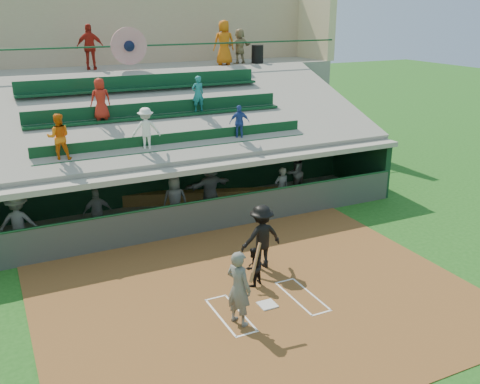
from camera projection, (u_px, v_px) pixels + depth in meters
name	position (u px, v px, depth m)	size (l,w,h in m)	color
ground	(267.00, 306.00, 13.42)	(100.00, 100.00, 0.00)	#1A5016
dirt_slab	(258.00, 296.00, 13.85)	(11.00, 9.00, 0.02)	brown
home_plate	(267.00, 305.00, 13.41)	(0.43, 0.43, 0.03)	silver
batters_box_chalk	(267.00, 305.00, 13.42)	(2.65, 1.85, 0.01)	white
dugout_floor	(177.00, 216.00, 19.16)	(16.00, 3.50, 0.04)	gray
concourse_slab	(125.00, 119.00, 24.15)	(20.00, 3.00, 4.60)	gray
grandstand	(144.00, 133.00, 21.61)	(20.40, 10.40, 7.80)	#464A45
batter_at_plate	(239.00, 288.00, 12.37)	(0.97, 0.82, 1.95)	#51544F
catcher	(253.00, 267.00, 14.22)	(0.53, 0.41, 1.09)	black
home_umpire	(261.00, 237.00, 15.10)	(1.22, 0.70, 1.88)	black
dugout_bench	(161.00, 198.00, 20.18)	(15.24, 0.46, 0.46)	olive
dugout_player_a	(18.00, 223.00, 16.11)	(1.19, 0.68, 1.83)	#5F615C
dugout_player_b	(98.00, 212.00, 17.24)	(0.93, 0.39, 1.58)	#575A55
dugout_player_c	(175.00, 200.00, 18.22)	(0.82, 0.53, 1.68)	#565853
dugout_player_d	(210.00, 187.00, 19.08)	(1.80, 0.57, 1.94)	#60625D
dugout_player_e	(281.00, 188.00, 19.58)	(0.57, 0.38, 1.57)	#595B56
dugout_player_f	(295.00, 172.00, 21.04)	(0.88, 0.68, 1.80)	#575A55
trash_bin	(257.00, 54.00, 25.02)	(0.55, 0.55, 0.83)	black
concourse_staff_a	(90.00, 47.00, 22.20)	(1.09, 0.45, 1.86)	#A31D12
concourse_staff_b	(224.00, 43.00, 24.08)	(0.96, 0.63, 1.97)	#C85C0B
concourse_staff_c	(240.00, 46.00, 24.76)	(1.47, 0.47, 1.59)	tan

